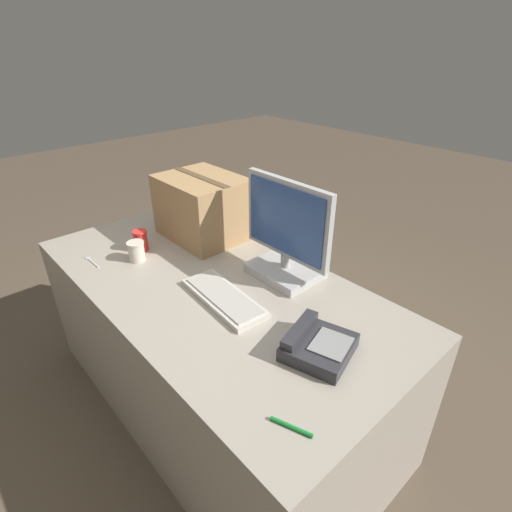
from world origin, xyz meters
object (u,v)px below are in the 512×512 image
object	(u,v)px
paper_cup_left	(141,241)
paper_cup_right	(136,251)
pen_marker	(291,427)
monitor	(286,239)
spoon	(90,260)
keyboard	(224,298)
cardboard_box	(203,207)
desk_phone	(318,345)

from	to	relation	value
paper_cup_left	paper_cup_right	distance (m)	0.10
pen_marker	monitor	bearing A→B (deg)	115.43
spoon	pen_marker	world-z (taller)	pen_marker
paper_cup_right	spoon	world-z (taller)	paper_cup_right
keyboard	paper_cup_left	xyz separation A→B (m)	(-0.62, -0.04, 0.04)
paper_cup_left	cardboard_box	bearing A→B (deg)	77.91
monitor	cardboard_box	xyz separation A→B (m)	(-0.57, -0.03, -0.02)
paper_cup_left	desk_phone	bearing A→B (deg)	4.68
paper_cup_right	spoon	distance (m)	0.23
spoon	cardboard_box	bearing A→B (deg)	-105.05
keyboard	spoon	world-z (taller)	keyboard
keyboard	paper_cup_right	bearing A→B (deg)	-164.83
spoon	pen_marker	size ratio (longest dim) A/B	1.15
paper_cup_left	spoon	world-z (taller)	paper_cup_left
monitor	keyboard	bearing A→B (deg)	-94.43
desk_phone	paper_cup_left	size ratio (longest dim) A/B	2.58
paper_cup_right	paper_cup_left	bearing A→B (deg)	140.55
desk_phone	paper_cup_left	world-z (taller)	paper_cup_left
monitor	paper_cup_left	bearing A→B (deg)	-150.38
cardboard_box	desk_phone	bearing A→B (deg)	-13.94
keyboard	paper_cup_right	distance (m)	0.55
keyboard	pen_marker	size ratio (longest dim) A/B	3.49
desk_phone	paper_cup_right	world-z (taller)	paper_cup_right
monitor	desk_phone	xyz separation A→B (m)	(0.43, -0.28, -0.15)
desk_phone	paper_cup_right	bearing A→B (deg)	172.17
keyboard	spoon	size ratio (longest dim) A/B	3.04
desk_phone	spoon	distance (m)	1.18
paper_cup_left	cardboard_box	xyz separation A→B (m)	(0.07, 0.34, 0.11)
paper_cup_right	spoon	xyz separation A→B (m)	(-0.15, -0.17, -0.05)
paper_cup_left	paper_cup_right	bearing A→B (deg)	-39.45
monitor	spoon	world-z (taller)	monitor
monitor	paper_cup_right	distance (m)	0.72
desk_phone	pen_marker	distance (m)	0.32
desk_phone	spoon	xyz separation A→B (m)	(-1.14, -0.32, -0.03)
paper_cup_right	pen_marker	xyz separation A→B (m)	(1.14, -0.13, -0.04)
keyboard	desk_phone	bearing A→B (deg)	10.96
spoon	cardboard_box	size ratio (longest dim) A/B	0.32
paper_cup_left	cardboard_box	distance (m)	0.36
monitor	pen_marker	world-z (taller)	monitor
spoon	cardboard_box	world-z (taller)	cardboard_box
monitor	spoon	xyz separation A→B (m)	(-0.71, -0.60, -0.17)
monitor	spoon	distance (m)	0.95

